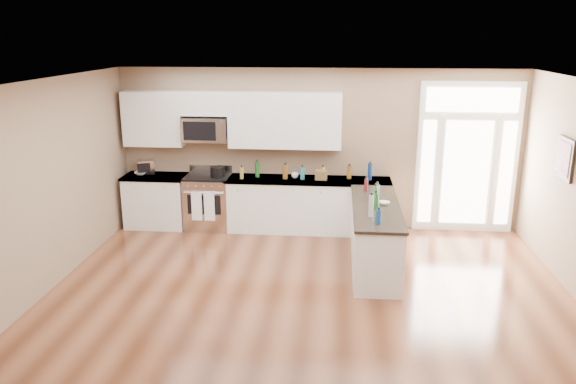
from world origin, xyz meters
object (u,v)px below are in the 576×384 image
Objects in this scene: peninsula_cabinet at (375,238)px; stockpot at (217,171)px; toaster_oven at (146,167)px; kitchen_range at (208,202)px.

stockpot is at bearing 151.74° from peninsula_cabinet.
stockpot is (-2.66, 1.43, 0.61)m from peninsula_cabinet.
toaster_oven is (-1.33, 0.15, 0.02)m from stockpot.
peninsula_cabinet is 3.20m from kitchen_range.
toaster_oven is at bearing 173.52° from kitchen_range.
kitchen_range is at bearing -28.61° from toaster_oven.
peninsula_cabinet is at bearing -26.93° from kitchen_range.
peninsula_cabinet is at bearing -28.26° from stockpot.
peninsula_cabinet is 9.25× the size of stockpot.
kitchen_range is 3.78× the size of toaster_oven.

